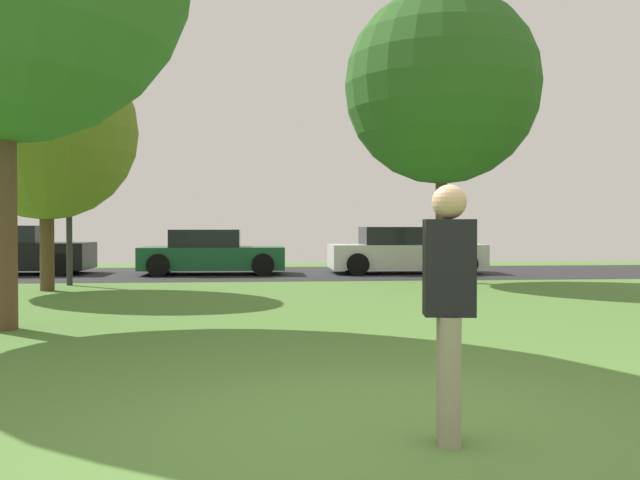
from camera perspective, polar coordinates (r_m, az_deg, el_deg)
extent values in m
plane|color=#547F38|center=(5.09, 5.26, -14.88)|extent=(44.00, 44.00, 0.00)
cube|color=#28282B|center=(20.87, -2.92, -2.73)|extent=(44.00, 6.40, 0.01)
cylinder|color=brown|center=(17.87, 9.92, 1.79)|extent=(0.29, 0.29, 3.24)
sphere|color=#2D6023|center=(18.21, 9.96, 12.30)|extent=(4.93, 4.93, 4.93)
cylinder|color=brown|center=(10.35, -24.75, 2.21)|extent=(0.42, 0.42, 3.24)
cylinder|color=brown|center=(16.25, -21.50, 0.24)|extent=(0.30, 0.30, 2.35)
sphere|color=olive|center=(16.38, -21.56, 8.41)|extent=(3.92, 3.92, 3.92)
cylinder|color=gray|center=(4.56, 10.64, -11.41)|extent=(0.14, 0.14, 0.83)
cylinder|color=gray|center=(4.72, 10.38, -10.99)|extent=(0.14, 0.14, 0.83)
cube|color=black|center=(4.54, 10.54, -2.24)|extent=(0.35, 0.26, 0.62)
sphere|color=tan|center=(4.54, 10.56, 3.10)|extent=(0.22, 0.22, 0.22)
cube|color=black|center=(22.17, -23.71, -1.21)|extent=(4.25, 1.90, 0.78)
cube|color=black|center=(22.22, -24.25, 0.44)|extent=(2.04, 1.67, 0.50)
cylinder|color=black|center=(22.67, -19.38, -1.68)|extent=(0.64, 0.22, 0.64)
cylinder|color=black|center=(20.84, -20.64, -1.93)|extent=(0.64, 0.22, 0.64)
cube|color=#195633|center=(20.60, -8.79, -1.47)|extent=(4.15, 1.84, 0.66)
cube|color=black|center=(20.59, -9.37, 0.15)|extent=(1.99, 1.62, 0.51)
cylinder|color=black|center=(21.49, -4.77, -1.78)|extent=(0.64, 0.22, 0.64)
cylinder|color=black|center=(19.65, -4.71, -2.04)|extent=(0.64, 0.22, 0.64)
cylinder|color=black|center=(21.65, -12.49, -1.78)|extent=(0.64, 0.22, 0.64)
cylinder|color=black|center=(19.83, -13.14, -2.04)|extent=(0.64, 0.22, 0.64)
cube|color=white|center=(21.01, 7.06, -1.33)|extent=(4.56, 1.81, 0.71)
cube|color=black|center=(20.94, 6.45, 0.36)|extent=(2.19, 1.59, 0.52)
cylinder|color=black|center=(22.29, 10.56, -1.69)|extent=(0.64, 0.22, 0.64)
cylinder|color=black|center=(20.55, 11.95, -1.93)|extent=(0.64, 0.22, 0.64)
cylinder|color=black|center=(21.63, 2.40, -1.75)|extent=(0.64, 0.22, 0.64)
cylinder|color=black|center=(19.84, 3.12, -2.01)|extent=(0.64, 0.22, 0.64)
cylinder|color=#2D2D33|center=(17.58, -19.91, 3.81)|extent=(0.14, 0.14, 4.50)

